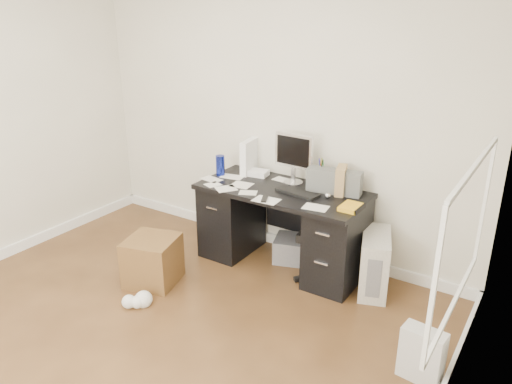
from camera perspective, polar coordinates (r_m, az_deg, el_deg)
ground at (r=3.80m, az=-14.54°, el=-17.01°), size 4.00×4.00×0.00m
room_shell at (r=3.09m, az=-16.53°, el=8.12°), size 4.02×4.02×2.71m
desk at (r=4.54m, az=2.96°, el=-3.79°), size 1.50×0.70×0.75m
loose_papers at (r=4.46m, az=0.48°, el=0.65°), size 1.10×0.60×0.00m
lcd_monitor at (r=4.47m, az=4.34°, el=3.80°), size 0.38×0.23×0.47m
keyboard at (r=4.30m, az=4.74°, el=-0.07°), size 0.40×0.19×0.02m
computer_mouse at (r=4.22m, az=8.20°, el=-0.41°), size 0.07×0.07×0.05m
travel_mug at (r=4.74m, az=-4.10°, el=3.06°), size 0.09×0.09×0.19m
white_binder at (r=4.77m, az=-0.79°, el=4.07°), size 0.17×0.30×0.32m
magazine_file at (r=4.31m, az=9.68°, el=1.33°), size 0.16×0.23×0.24m
pen_cup at (r=4.41m, az=7.44°, el=2.09°), size 0.14×0.14×0.27m
yellow_book at (r=4.04m, az=10.84°, el=-1.72°), size 0.16×0.20×0.03m
paper_remote at (r=4.15m, az=1.19°, el=-0.83°), size 0.22×0.18×0.02m
office_chair at (r=4.33m, az=8.11°, el=-4.09°), size 0.62×0.62×0.96m
pc_tower at (r=4.32m, az=13.38°, el=-7.87°), size 0.38×0.55×0.51m
shopping_bag at (r=3.52m, az=18.42°, el=-17.23°), size 0.29×0.22×0.37m
wicker_basket at (r=4.44m, az=-11.74°, el=-7.67°), size 0.51×0.51×0.41m
desk_printer at (r=4.75m, az=4.50°, el=-6.54°), size 0.46×0.42×0.22m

